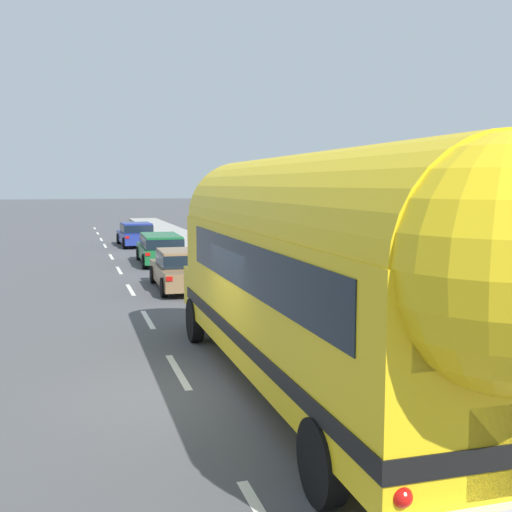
{
  "coord_description": "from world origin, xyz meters",
  "views": [
    {
      "loc": [
        -1.92,
        -10.61,
        3.62
      ],
      "look_at": [
        1.89,
        2.35,
        2.08
      ],
      "focal_mm": 44.45,
      "sensor_mm": 36.0,
      "label": 1
    }
  ],
  "objects_px": {
    "car_lead": "(183,268)",
    "car_third": "(136,233)",
    "car_second": "(160,247)",
    "painted_bus": "(322,267)"
  },
  "relations": [
    {
      "from": "car_second",
      "to": "painted_bus",
      "type": "bearing_deg",
      "value": -90.18
    },
    {
      "from": "painted_bus",
      "to": "car_second",
      "type": "xyz_separation_m",
      "value": [
        0.06,
        19.32,
        -1.51
      ]
    },
    {
      "from": "car_second",
      "to": "car_third",
      "type": "distance_m",
      "value": 8.99
    },
    {
      "from": "painted_bus",
      "to": "car_third",
      "type": "xyz_separation_m",
      "value": [
        -0.13,
        28.31,
        -1.57
      ]
    },
    {
      "from": "car_lead",
      "to": "car_third",
      "type": "bearing_deg",
      "value": 89.91
    },
    {
      "from": "car_second",
      "to": "car_third",
      "type": "xyz_separation_m",
      "value": [
        -0.19,
        8.99,
        -0.06
      ]
    },
    {
      "from": "painted_bus",
      "to": "car_third",
      "type": "height_order",
      "value": "painted_bus"
    },
    {
      "from": "car_lead",
      "to": "car_second",
      "type": "height_order",
      "value": "same"
    },
    {
      "from": "car_lead",
      "to": "car_second",
      "type": "bearing_deg",
      "value": 88.29
    },
    {
      "from": "painted_bus",
      "to": "car_lead",
      "type": "distance_m",
      "value": 12.36
    }
  ]
}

